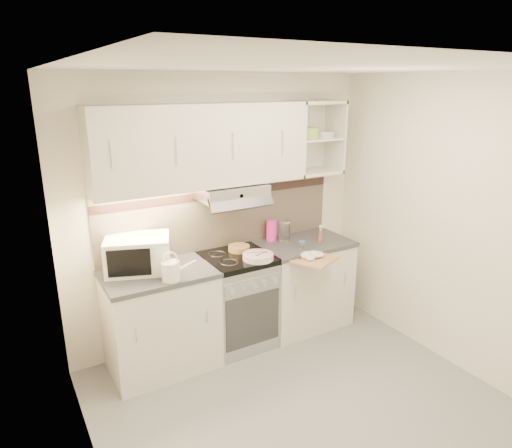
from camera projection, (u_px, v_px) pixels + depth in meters
name	position (u px, v px, depth m)	size (l,w,h in m)	color
ground	(305.00, 408.00, 3.53)	(3.00, 3.00, 0.00)	gray
room_shell	(283.00, 194.00, 3.35)	(3.04, 2.84, 2.52)	white
base_cabinet_left	(161.00, 322.00, 3.95)	(0.90, 0.60, 0.86)	silver
worktop_left	(158.00, 274.00, 3.81)	(0.92, 0.62, 0.04)	#47474C
base_cabinet_right	(302.00, 285.00, 4.67)	(0.90, 0.60, 0.86)	silver
worktop_right	(303.00, 244.00, 4.54)	(0.92, 0.62, 0.04)	#47474C
electric_range	(238.00, 300.00, 4.30)	(0.60, 0.60, 0.90)	#B7B7BC
microwave	(138.00, 254.00, 3.79)	(0.62, 0.54, 0.29)	white
watering_can	(172.00, 270.00, 3.62)	(0.28, 0.15, 0.24)	white
plate_stack	(258.00, 256.00, 4.07)	(0.28, 0.28, 0.06)	silver
bread_loaf	(239.00, 248.00, 4.28)	(0.20, 0.20, 0.05)	tan
pink_pitcher	(271.00, 230.00, 4.55)	(0.11, 0.10, 0.21)	#FF2EA8
glass_jar	(285.00, 231.00, 4.52)	(0.11, 0.11, 0.21)	silver
spice_jar	(302.00, 245.00, 4.33)	(0.05, 0.05, 0.08)	silver
spray_bottle	(320.00, 235.00, 4.52)	(0.07, 0.07, 0.18)	pink
cutting_board	(314.00, 259.00, 4.16)	(0.37, 0.33, 0.02)	tan
dish_towel	(312.00, 254.00, 4.16)	(0.23, 0.19, 0.06)	white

